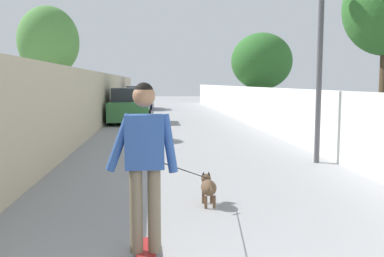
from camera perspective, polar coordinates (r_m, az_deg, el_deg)
The scene contains 11 objects.
ground_plane at distance 15.75m, azimuth -1.53°, elevation -0.30°, with size 80.00×80.00×0.00m, color gray.
wall_left at distance 13.83m, azimuth -14.40°, elevation 3.14°, with size 48.00×0.30×2.18m, color tan.
fence_right at distance 14.27m, azimuth 11.89°, elevation 2.10°, with size 48.00×0.30×1.59m, color white.
tree_left_mid at distance 15.10m, azimuth -18.67°, elevation 10.92°, with size 1.99×1.99×4.28m.
tree_right_far at distance 21.30m, azimuth 9.31°, elevation 8.87°, with size 2.97×2.97×4.19m.
lamp_post at distance 9.81m, azimuth 16.84°, elevation 11.98°, with size 0.36×0.36×4.08m.
skateboard at distance 4.48m, azimuth -6.21°, elevation -16.27°, with size 0.80×0.22×0.08m.
person_skateboarder at distance 4.20m, azimuth -6.37°, elevation -3.40°, with size 0.23×0.71×1.69m.
dog at distance 6.22m, azimuth 2.16°, elevation -7.80°, with size 2.17×0.99×1.06m.
car_near at distance 19.31m, azimuth -8.26°, elevation 2.96°, with size 4.19×1.80×1.54m.
car_far at distance 28.79m, azimuth -7.18°, elevation 4.02°, with size 3.93×1.80×1.54m.
Camera 1 is at (-1.63, 0.93, 1.78)m, focal length 39.80 mm.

